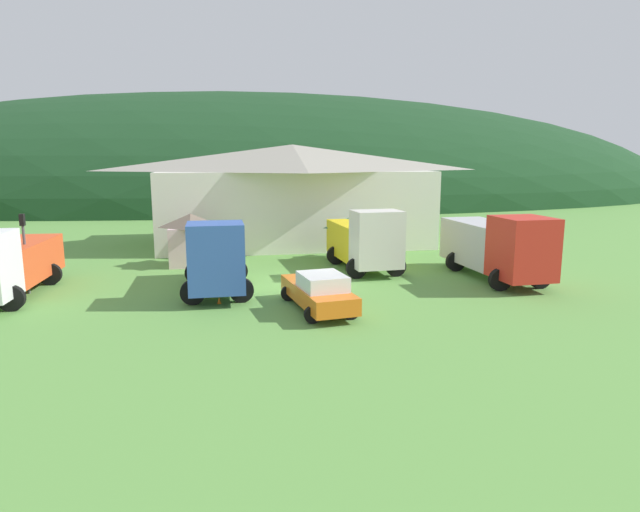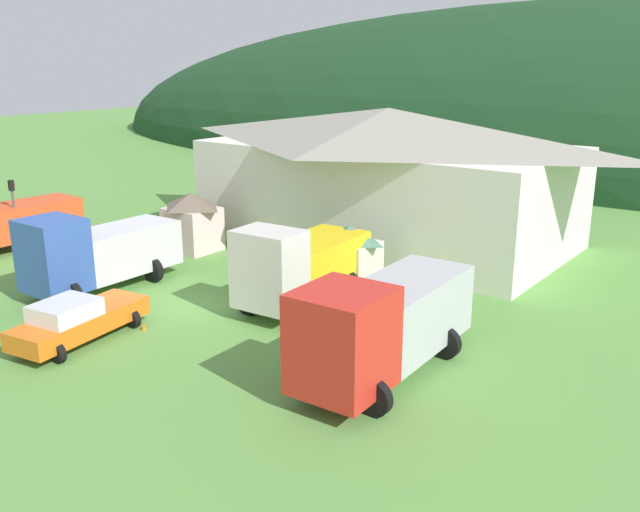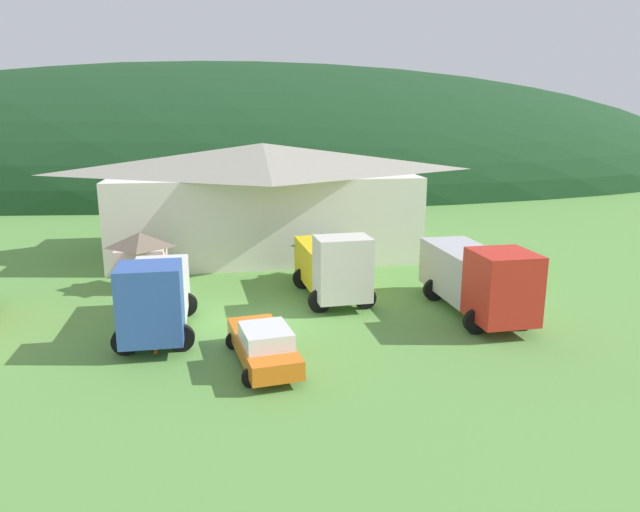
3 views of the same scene
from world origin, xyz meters
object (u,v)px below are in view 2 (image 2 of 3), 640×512
Objects in this scene: depot_building at (387,174)px; traffic_light_west at (14,208)px; flatbed_truck_yellow at (299,265)px; traffic_cone_mid_row at (144,330)px; traffic_cone_near_pickup at (58,303)px; play_shed_cream at (349,254)px; box_truck_blue at (95,252)px; service_pickup_orange at (77,320)px; play_shed_pink at (192,221)px; crane_truck_red at (382,323)px.

depot_building is 19.83m from traffic_light_west.
traffic_light_west is (-17.06, -2.55, 0.60)m from flatbed_truck_yellow.
traffic_cone_near_pickup is at bearing -176.56° from traffic_cone_mid_row.
traffic_cone_near_pickup is at bearing -107.58° from depot_building.
box_truck_blue is at bearing -138.18° from play_shed_cream.
box_truck_blue reaches higher than service_pickup_orange.
traffic_cone_near_pickup is (-4.16, 1.79, -0.83)m from service_pickup_orange.
play_shed_cream is 0.71× the size of traffic_light_west.
service_pickup_orange is 14.15m from traffic_light_west.
depot_building is at bearing 158.58° from box_truck_blue.
play_shed_pink is at bearing 100.29° from traffic_cone_near_pickup.
traffic_cone_near_pickup is (1.66, -9.12, -1.60)m from play_shed_pink.
play_shed_pink is (-9.83, -0.36, 0.21)m from play_shed_cream.
box_truck_blue reaches higher than traffic_cone_near_pickup.
service_pickup_orange is (-10.21, -4.17, -1.03)m from crane_truck_red.
crane_truck_red is 23.31m from traffic_light_west.
traffic_cone_mid_row is at bearing -52.29° from play_shed_pink.
box_truck_blue reaches higher than traffic_cone_mid_row.
traffic_light_west is (-14.31, -13.65, -1.42)m from depot_building.
box_truck_blue is at bearing 161.47° from traffic_cone_mid_row.
traffic_cone_mid_row reaches higher than traffic_cone_near_pickup.
crane_truck_red is at bearing -48.91° from play_shed_cream.
traffic_cone_mid_row is (-9.21, -2.07, -1.86)m from crane_truck_red.
depot_building is at bearing 72.42° from traffic_cone_near_pickup.
service_pickup_orange is (5.82, -10.92, -0.77)m from play_shed_pink.
flatbed_truck_yellow reaches higher than crane_truck_red.
depot_building is 17.16m from traffic_cone_mid_row.
service_pickup_orange is at bearing 46.63° from box_truck_blue.
traffic_cone_mid_row is (-3.01, -9.18, -1.39)m from play_shed_cream.
traffic_light_west reaches higher than crane_truck_red.
flatbed_truck_yellow is 17.26m from traffic_light_west.
service_pickup_orange is at bearing -61.95° from play_shed_pink.
traffic_light_west is 9.82m from traffic_cone_near_pickup.
traffic_cone_mid_row is (5.27, -1.77, -1.77)m from box_truck_blue.
traffic_cone_near_pickup is (-5.40, -17.04, -3.77)m from depot_building.
box_truck_blue is at bearing -91.24° from crane_truck_red.
depot_building is 2.58× the size of crane_truck_red.
play_shed_cream is 3.56m from flatbed_truck_yellow.
box_truck_blue is 5.83m from traffic_cone_mid_row.
service_pickup_orange is (-1.24, -18.84, -2.94)m from depot_building.
traffic_cone_mid_row is at bearing -12.37° from traffic_light_west.
crane_truck_red is (6.20, -7.11, 0.47)m from play_shed_cream.
traffic_light_west is at bearing -99.73° from box_truck_blue.
crane_truck_red is at bearing 56.05° from flatbed_truck_yellow.
depot_building reaches higher than play_shed_cream.
crane_truck_red is (8.97, -14.67, -1.91)m from depot_building.
flatbed_truck_yellow is at bearing -76.12° from depot_building.
play_shed_pink is 0.57× the size of service_pickup_orange.
crane_truck_red is at bearing 9.39° from traffic_cone_near_pickup.
play_shed_cream reaches higher than traffic_cone_near_pickup.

